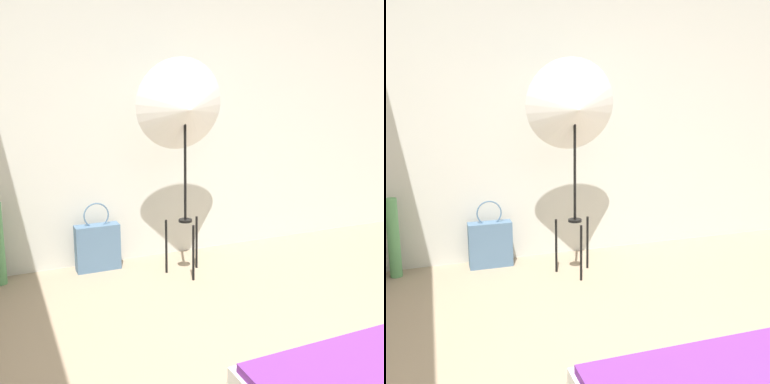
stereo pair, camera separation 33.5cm
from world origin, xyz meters
The scene contains 3 objects.
wall_back centered at (0.00, 2.60, 1.30)m, with size 8.00×0.05×2.60m.
photo_umbrella centered at (-0.11, 2.03, 1.37)m, with size 0.74×0.35×1.76m.
tote_bag centered at (-0.76, 2.42, 0.21)m, with size 0.37×0.13×0.59m.
Camera 1 is at (-1.52, -1.25, 1.43)m, focal length 42.00 mm.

